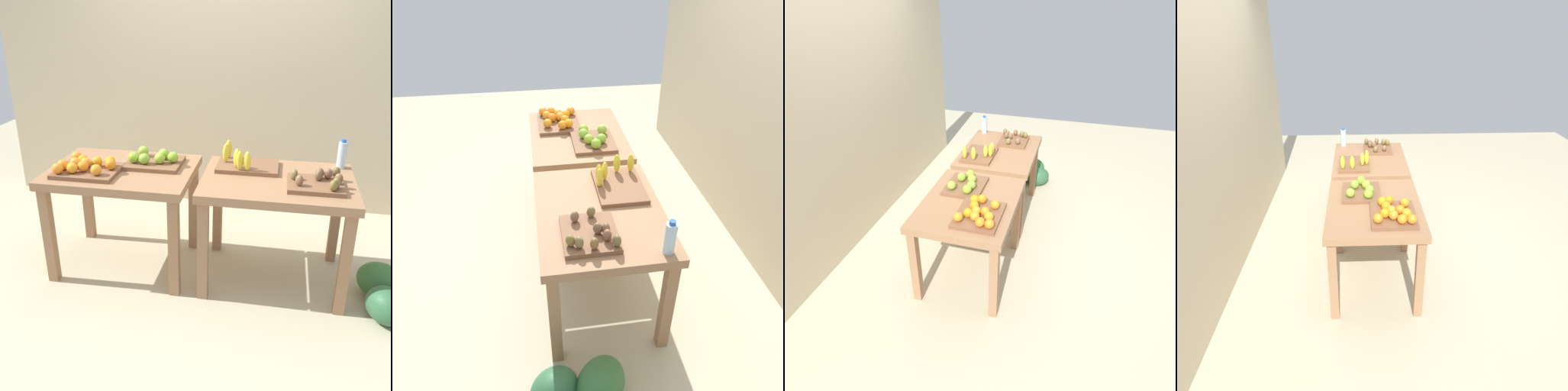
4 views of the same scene
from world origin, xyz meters
The scene contains 9 objects.
ground_plane centered at (0.00, 0.00, 0.00)m, with size 8.00×8.00×0.00m, color #C1B697.
back_wall centered at (0.00, 1.35, 1.50)m, with size 4.40×0.12×3.00m, color beige.
display_table_left centered at (-0.56, 0.00, 0.68)m, with size 1.04×0.80×0.80m.
display_table_right centered at (0.56, 0.00, 0.68)m, with size 1.04×0.80×0.80m.
orange_bin centered at (-0.78, -0.14, 0.84)m, with size 0.44×0.36×0.11m.
apple_bin centered at (-0.35, 0.10, 0.83)m, with size 0.40×0.34×0.11m.
banana_crate centered at (0.31, 0.16, 0.83)m, with size 0.44×0.32×0.17m.
kiwi_bin centered at (0.82, -0.10, 0.83)m, with size 0.36×0.32×0.10m.
water_bottle centered at (1.00, 0.30, 0.90)m, with size 0.06×0.06×0.22m.
Camera 2 is at (2.49, -0.37, 2.26)m, focal length 35.69 mm.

